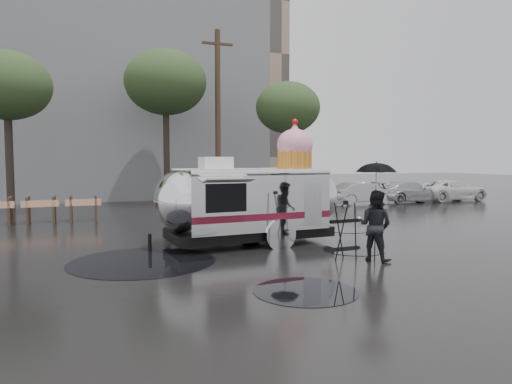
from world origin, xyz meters
name	(u,v)px	position (x,y,z in m)	size (l,w,h in m)	color
ground	(279,270)	(0.00, 0.00, 0.00)	(120.00, 120.00, 0.00)	black
puddles	(229,258)	(-0.69, 1.43, 0.01)	(9.56, 7.78, 0.01)	black
grey_building	(84,98)	(-4.00, 24.00, 6.50)	(22.00, 12.00, 13.00)	slate
utility_pole	(218,116)	(2.50, 14.00, 4.62)	(1.60, 0.28, 9.00)	#473323
tree_left	(7,86)	(-7.00, 13.00, 5.48)	(3.64, 3.64, 6.95)	#382D26
tree_mid	(166,83)	(0.00, 15.00, 6.34)	(4.20, 4.20, 8.03)	#382D26
tree_right	(288,108)	(6.00, 13.00, 5.06)	(3.36, 3.36, 6.42)	#382D26
barricade_row	(41,209)	(-5.55, 9.96, 0.52)	(4.30, 0.80, 1.00)	#473323
parked_cars	(391,190)	(11.78, 12.00, 0.72)	(13.20, 1.90, 1.50)	silver
airstream_trailer	(252,198)	(0.52, 3.21, 1.28)	(6.77, 2.88, 3.65)	silver
person_right	(375,226)	(2.47, 0.06, 0.83)	(0.80, 0.44, 1.66)	black
umbrella_black	(376,178)	(2.47, 0.06, 1.95)	(1.17, 1.17, 2.35)	black
tripod	(345,225)	(1.88, 0.41, 0.82)	(0.58, 0.55, 1.42)	black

